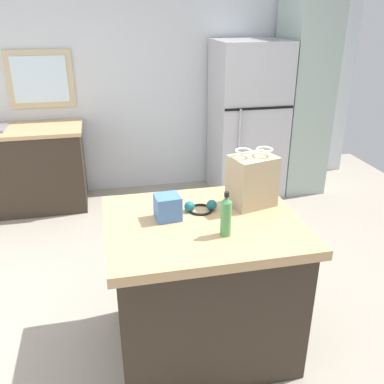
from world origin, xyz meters
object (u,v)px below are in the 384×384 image
object	(u,v)px
refrigerator	(247,120)
tall_cabinet	(302,96)
ear_defenders	(201,207)
small_box	(168,207)
kitchen_island	(202,285)
shopping_bag	(252,180)
bottle	(226,216)

from	to	relation	value
refrigerator	tall_cabinet	world-z (taller)	tall_cabinet
ear_defenders	small_box	bearing A→B (deg)	-164.32
refrigerator	small_box	bearing A→B (deg)	-119.38
kitchen_island	refrigerator	bearing A→B (deg)	65.10
tall_cabinet	shopping_bag	size ratio (longest dim) A/B	6.14
small_box	kitchen_island	bearing A→B (deg)	-19.75
small_box	bottle	distance (m)	0.37
shopping_bag	refrigerator	bearing A→B (deg)	71.19
refrigerator	bottle	size ratio (longest dim) A/B	6.83
refrigerator	shopping_bag	bearing A→B (deg)	-108.81
kitchen_island	small_box	distance (m)	0.56
refrigerator	shopping_bag	world-z (taller)	refrigerator
shopping_bag	bottle	xyz separation A→B (m)	(-0.27, -0.33, -0.05)
small_box	ear_defenders	xyz separation A→B (m)	(0.21, 0.06, -0.05)
shopping_bag	small_box	world-z (taller)	shopping_bag
kitchen_island	shopping_bag	size ratio (longest dim) A/B	3.13
kitchen_island	bottle	distance (m)	0.60
bottle	shopping_bag	bearing A→B (deg)	51.64
small_box	bottle	world-z (taller)	bottle
shopping_bag	bottle	distance (m)	0.43
refrigerator	small_box	world-z (taller)	refrigerator
refrigerator	bottle	bearing A→B (deg)	-111.80
ear_defenders	bottle	bearing A→B (deg)	-78.91
refrigerator	bottle	xyz separation A→B (m)	(-1.02, -2.54, 0.16)
ear_defenders	kitchen_island	bearing A→B (deg)	-96.88
bottle	refrigerator	bearing A→B (deg)	68.20
kitchen_island	refrigerator	world-z (taller)	refrigerator
kitchen_island	tall_cabinet	world-z (taller)	tall_cabinet
refrigerator	ear_defenders	distance (m)	2.48
tall_cabinet	shopping_bag	distance (m)	2.61
small_box	ear_defenders	world-z (taller)	small_box
kitchen_island	bottle	xyz separation A→B (m)	(0.08, -0.19, 0.56)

